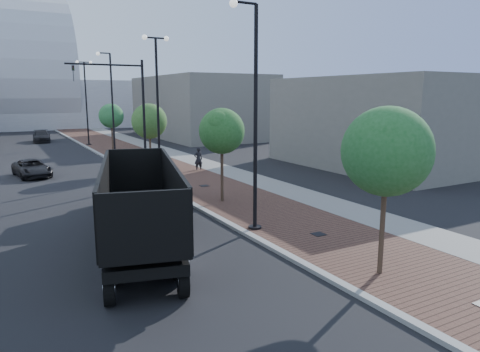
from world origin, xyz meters
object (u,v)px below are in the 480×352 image
white_sedan (150,229)px  dark_car_mid (32,168)px  pedestrian (198,159)px  dump_truck (138,194)px

white_sedan → dark_car_mid: white_sedan is taller
dark_car_mid → pedestrian: size_ratio=2.37×
pedestrian → white_sedan: bearing=62.4°
white_sedan → pedestrian: size_ratio=2.81×
dump_truck → white_sedan: size_ratio=2.66×
white_sedan → pedestrian: 17.22m
dump_truck → white_sedan: (-0.57, -3.45, -0.55)m
white_sedan → dark_car_mid: 18.78m
white_sedan → dark_car_mid: size_ratio=1.18×
dark_car_mid → pedestrian: (11.07, -3.67, 0.31)m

